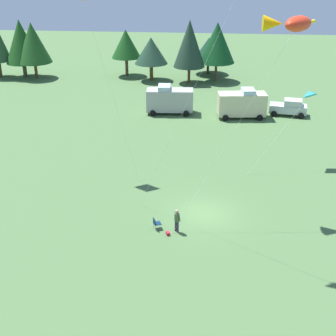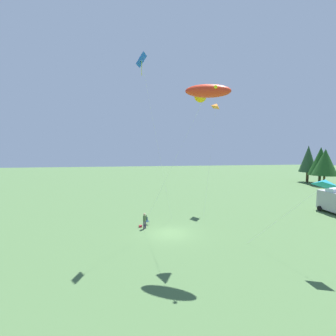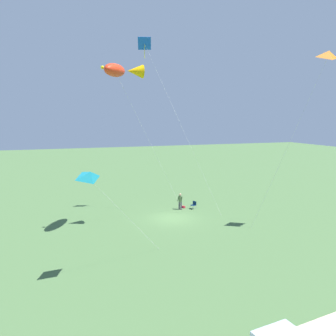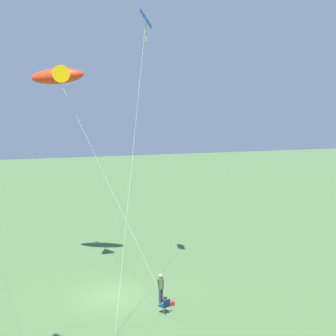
{
  "view_description": "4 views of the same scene",
  "coord_description": "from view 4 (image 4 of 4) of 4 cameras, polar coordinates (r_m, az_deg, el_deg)",
  "views": [
    {
      "loc": [
        0.06,
        -29.85,
        17.83
      ],
      "look_at": [
        -2.43,
        -2.54,
        4.83
      ],
      "focal_mm": 50.0,
      "sensor_mm": 36.0,
      "label": 1
    },
    {
      "loc": [
        25.97,
        -3.48,
        9.25
      ],
      "look_at": [
        -3.14,
        0.16,
        6.48
      ],
      "focal_mm": 28.0,
      "sensor_mm": 36.0,
      "label": 2
    },
    {
      "loc": [
        10.43,
        28.73,
        9.57
      ],
      "look_at": [
        -0.39,
        -2.34,
        4.56
      ],
      "focal_mm": 35.0,
      "sensor_mm": 36.0,
      "label": 3
    },
    {
      "loc": [
        -26.48,
        5.47,
        11.27
      ],
      "look_at": [
        -0.96,
        -3.31,
        7.76
      ],
      "focal_mm": 50.0,
      "sensor_mm": 36.0,
      "label": 4
    }
  ],
  "objects": [
    {
      "name": "ground_plane",
      "position": [
        29.29,
        -6.99,
        -15.27
      ],
      "size": [
        160.0,
        160.0,
        0.0
      ],
      "primitive_type": "plane",
      "color": "#486A3C"
    },
    {
      "name": "folding_chair",
      "position": [
        26.74,
        -0.35,
        -16.37
      ],
      "size": [
        0.64,
        0.64,
        0.82
      ],
      "rotation": [
        0.0,
        0.0,
        0.43
      ],
      "color": "#0C2444",
      "rests_on": "ground"
    },
    {
      "name": "kite_large_fish",
      "position": [
        31.94,
        -13.27,
        10.89
      ],
      "size": [
        9.19,
        6.9,
        13.95
      ],
      "color": "red",
      "rests_on": "ground"
    },
    {
      "name": "kite_diamond_blue",
      "position": [
        29.71,
        -2.79,
        16.91
      ],
      "size": [
        7.44,
        4.21,
        17.17
      ],
      "color": "blue",
      "rests_on": "ground"
    },
    {
      "name": "backpack_on_grass",
      "position": [
        27.86,
        0.41,
        -16.2
      ],
      "size": [
        0.33,
        0.38,
        0.22
      ],
      "primitive_type": "cube",
      "rotation": [
        0.0,
        0.0,
        1.98
      ],
      "color": "#B6212F",
      "rests_on": "ground"
    },
    {
      "name": "person_kite_flyer",
      "position": [
        27.88,
        -0.89,
        -14.15
      ],
      "size": [
        0.53,
        0.53,
        1.74
      ],
      "rotation": [
        0.0,
        0.0,
        0.76
      ],
      "color": "#382F48",
      "rests_on": "ground"
    }
  ]
}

